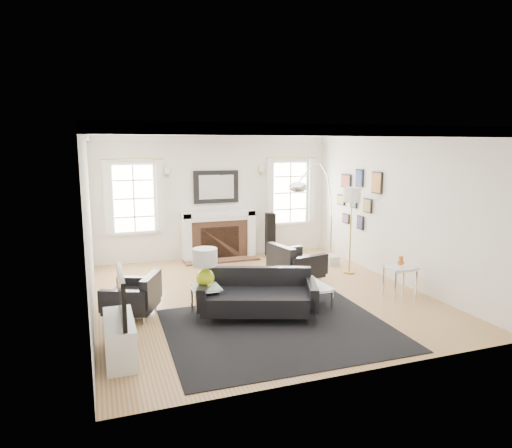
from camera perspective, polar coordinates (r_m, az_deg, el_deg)
name	(u,v)px	position (r m, az deg, el deg)	size (l,w,h in m)	color
floor	(260,295)	(8.11, 0.50, -8.81)	(6.00, 6.00, 0.00)	#97683F
back_wall	(216,197)	(10.62, -5.04, 3.33)	(5.50, 0.04, 2.80)	white
front_wall	(354,255)	(5.11, 12.12, -3.83)	(5.50, 0.04, 2.80)	white
left_wall	(89,225)	(7.32, -20.16, -0.14)	(0.04, 6.00, 2.80)	white
right_wall	(396,209)	(9.08, 17.05, 1.85)	(0.04, 6.00, 2.80)	white
ceiling	(260,132)	(7.69, 0.53, 11.38)	(5.50, 6.00, 0.02)	white
crown_molding	(260,136)	(7.69, 0.53, 10.93)	(5.50, 6.00, 0.12)	white
fireplace	(219,235)	(10.55, -4.69, -1.43)	(1.70, 0.69, 1.11)	white
mantel_mirror	(216,187)	(10.55, -5.00, 4.65)	(1.05, 0.07, 0.75)	black
window_left	(134,198)	(10.26, -15.04, 3.13)	(1.24, 0.15, 1.62)	white
window_right	(290,192)	(11.17, 4.27, 3.95)	(1.24, 0.15, 1.62)	white
gallery_wall	(358,195)	(10.11, 12.58, 3.57)	(0.04, 1.73, 1.29)	black
tv_unit	(120,332)	(5.97, -16.64, -12.86)	(0.35, 1.00, 1.09)	white
area_rug	(279,329)	(6.67, 2.95, -12.99)	(3.15, 2.63, 0.01)	black
sofa	(258,296)	(7.06, 0.22, -8.99)	(1.92, 1.34, 0.57)	black
armchair_left	(135,297)	(7.28, -14.89, -8.81)	(0.98, 1.03, 0.54)	black
armchair_right	(294,265)	(8.76, 4.75, -5.07)	(0.98, 1.06, 0.62)	black
coffee_table	(303,287)	(7.51, 5.89, -7.87)	(0.78, 0.78, 0.35)	silver
side_table_left	(206,293)	(7.03, -6.32, -8.61)	(0.43, 0.43, 0.48)	silver
nesting_table	(400,273)	(8.20, 17.58, -5.91)	(0.50, 0.42, 0.55)	silver
gourd_lamp	(205,265)	(6.90, -6.39, -5.11)	(0.37, 0.37, 0.60)	#B7D11A
orange_vase	(401,261)	(8.15, 17.66, -4.47)	(0.11, 0.11, 0.17)	#BF4E18
arc_floor_lamp	(316,213)	(9.21, 7.53, 1.39)	(1.64, 1.52, 2.32)	silver
stick_floor_lamp	(352,199)	(9.32, 11.87, 3.06)	(0.36, 0.36, 1.76)	#B29A3E
speaker_tower	(270,234)	(10.80, 1.80, -1.32)	(0.20, 0.20, 1.02)	black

